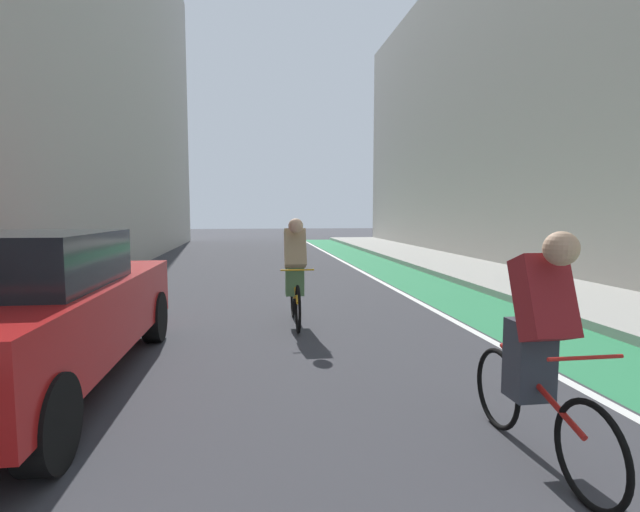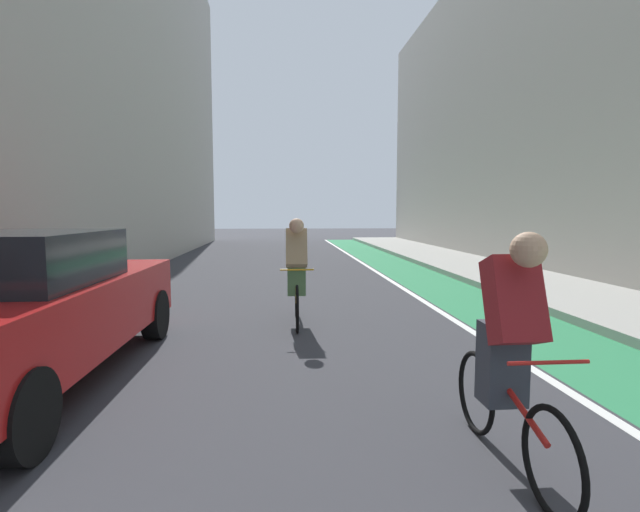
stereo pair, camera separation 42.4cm
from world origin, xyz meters
TOP-DOWN VIEW (x-y plane):
  - ground_plane at (0.00, 14.49)m, footprint 81.34×81.34m
  - bike_lane_paint at (3.26, 16.49)m, footprint 1.60×36.97m
  - lane_divider_stripe at (2.36, 16.49)m, footprint 0.12×36.97m
  - sidewalk_right at (5.43, 16.49)m, footprint 2.73×36.97m
  - building_facade_right at (7.99, 18.49)m, footprint 2.40×32.97m
  - parked_sedan_red at (-3.01, 10.62)m, footprint 2.07×4.36m
  - cyclist_mid at (1.12, 8.71)m, footprint 0.48×1.69m
  - cyclist_trailing at (-0.15, 12.97)m, footprint 0.48×1.74m

SIDE VIEW (x-z plane):
  - ground_plane at x=0.00m, z-range 0.00..0.00m
  - bike_lane_paint at x=3.26m, z-range 0.00..0.00m
  - lane_divider_stripe at x=2.36m, z-range 0.00..0.00m
  - sidewalk_right at x=5.43m, z-range 0.00..0.14m
  - parked_sedan_red at x=-3.01m, z-range 0.02..1.55m
  - cyclist_mid at x=1.12m, z-range 0.01..1.60m
  - cyclist_trailing at x=-0.15m, z-range 0.04..1.66m
  - building_facade_right at x=7.99m, z-range 0.00..11.23m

